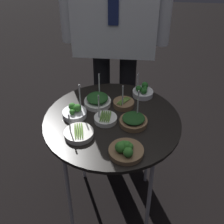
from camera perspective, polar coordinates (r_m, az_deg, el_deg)
ground_plane at (r=2.04m, az=0.00°, el=-16.34°), size 8.00×8.00×0.00m
serving_cart at (r=1.58m, az=0.00°, el=-2.76°), size 0.69×0.69×0.67m
bowl_asparagus_mid_left at (r=1.54m, az=-1.21°, el=-1.19°), size 0.11×0.11×0.15m
bowl_spinach_far_rim at (r=1.65m, az=-2.67°, el=2.17°), size 0.14×0.14×0.16m
bowl_broccoli_front_center at (r=1.73m, az=5.64°, el=3.73°), size 0.11×0.11×0.14m
bowl_asparagus_mid_right at (r=1.46m, az=-6.10°, el=-3.89°), size 0.14×0.14×0.13m
bowl_spinach_front_right at (r=1.52m, az=3.95°, el=-1.55°), size 0.14×0.14×0.17m
bowl_broccoli_back_left at (r=1.58m, az=-6.85°, el=-0.02°), size 0.12×0.12×0.18m
bowl_broccoli_near_rim at (r=1.36m, az=2.51°, el=-6.93°), size 0.16×0.16×0.07m
bowl_asparagus_center at (r=1.64m, az=2.14°, el=1.58°), size 0.11×0.11×0.14m
waiter_figure at (r=1.78m, az=0.56°, el=17.92°), size 0.61×0.23×1.66m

